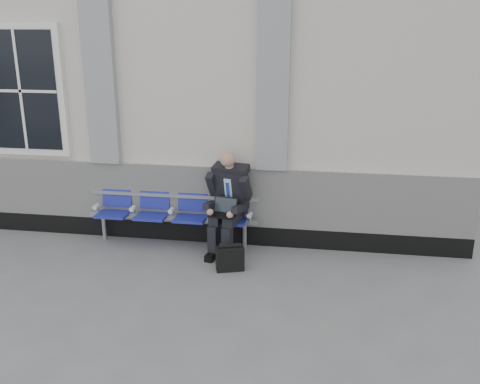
# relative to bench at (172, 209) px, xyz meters

# --- Properties ---
(station_building) EXTENTS (14.40, 4.40, 4.49)m
(station_building) POSITION_rel_bench_xyz_m (-2.65, 2.15, 1.67)
(station_building) COLOR beige
(station_building) RESTS_ON ground
(bench) EXTENTS (2.60, 0.47, 0.91)m
(bench) POSITION_rel_bench_xyz_m (0.00, 0.00, 0.00)
(bench) COLOR #9EA0A3
(bench) RESTS_ON ground
(businessman) EXTENTS (0.67, 0.89, 1.51)m
(businessman) POSITION_rel_bench_xyz_m (0.88, -0.14, 0.25)
(businessman) COLOR black
(businessman) RESTS_ON ground
(briefcase) EXTENTS (0.41, 0.27, 0.39)m
(briefcase) POSITION_rel_bench_xyz_m (1.01, -0.79, -0.37)
(briefcase) COLOR black
(briefcase) RESTS_ON ground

